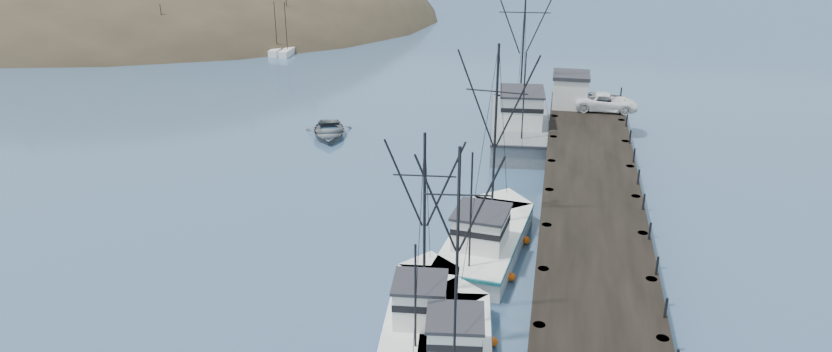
# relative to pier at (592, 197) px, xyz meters

# --- Properties ---
(ground) EXTENTS (400.00, 400.00, 0.00)m
(ground) POSITION_rel_pier_xyz_m (-14.00, -16.00, -1.69)
(ground) COLOR #2F496A
(ground) RESTS_ON ground
(pier) EXTENTS (6.00, 44.00, 2.00)m
(pier) POSITION_rel_pier_xyz_m (0.00, 0.00, 0.00)
(pier) COLOR black
(pier) RESTS_ON ground
(headland) EXTENTS (134.80, 78.00, 51.00)m
(headland) POSITION_rel_pier_xyz_m (-88.95, 62.61, -6.24)
(headland) COLOR #382D1E
(headland) RESTS_ON ground
(moored_sailboats) EXTENTS (22.99, 13.85, 6.35)m
(moored_sailboats) POSITION_rel_pier_xyz_m (-42.43, 40.84, -1.36)
(moored_sailboats) COLOR white
(moored_sailboats) RESTS_ON ground
(trawler_near) EXTENTS (4.29, 10.05, 10.30)m
(trawler_near) POSITION_rel_pier_xyz_m (-6.21, -15.64, -0.87)
(trawler_near) COLOR white
(trawler_near) RESTS_ON ground
(trawler_mid) EXTENTS (4.07, 9.85, 9.92)m
(trawler_mid) POSITION_rel_pier_xyz_m (-8.15, -13.15, -0.87)
(trawler_mid) COLOR white
(trawler_mid) RESTS_ON ground
(trawler_far) EXTENTS (5.06, 12.12, 12.21)m
(trawler_far) POSITION_rel_pier_xyz_m (-5.93, -4.97, -0.87)
(trawler_far) COLOR white
(trawler_far) RESTS_ON ground
(work_vessel) EXTENTS (5.71, 15.52, 12.95)m
(work_vessel) POSITION_rel_pier_xyz_m (-5.40, 14.90, -0.46)
(work_vessel) COLOR slate
(work_vessel) RESTS_ON ground
(pier_shed) EXTENTS (3.00, 3.20, 2.80)m
(pier_shed) POSITION_rel_pier_xyz_m (-1.50, 18.00, 1.73)
(pier_shed) COLOR silver
(pier_shed) RESTS_ON pier
(pickup_truck) EXTENTS (5.20, 2.44, 1.44)m
(pickup_truck) POSITION_rel_pier_xyz_m (1.47, 17.29, 1.03)
(pickup_truck) COLOR white
(pickup_truck) RESTS_ON pier
(motorboat) EXTENTS (5.37, 6.43, 1.14)m
(motorboat) POSITION_rel_pier_xyz_m (-20.81, 12.21, -1.69)
(motorboat) COLOR #53585C
(motorboat) RESTS_ON ground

